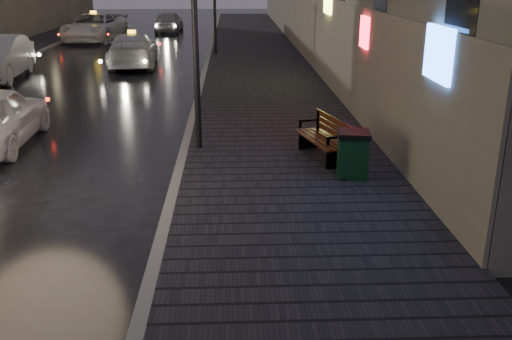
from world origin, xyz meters
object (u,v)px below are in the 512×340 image
Objects in this scene: taxi_far at (95,27)px; car_far at (169,22)px; trash_bin at (353,154)px; bench at (326,138)px; lamp_near at (194,1)px; taxi_mid at (133,50)px.

taxi_far is 1.40× the size of car_far.
trash_bin is at bearing -60.01° from taxi_far.
taxi_far is 6.44m from car_far.
car_far is (-6.43, 29.17, 0.11)m from bench.
car_far is at bearing 97.20° from lamp_near.
trash_bin is 16.75m from taxi_mid.
taxi_mid reaches higher than trash_bin.
car_far is (4.01, 5.03, -0.10)m from taxi_far.
car_far is at bearing 86.42° from bench.
lamp_near reaches higher than taxi_mid.
taxi_mid is at bearing -61.70° from taxi_far.
taxi_far reaches higher than car_far.
bench is at bearing -59.61° from taxi_far.
taxi_far is (-10.44, 24.14, 0.22)m from bench.
taxi_mid is 1.20× the size of car_far.
taxi_far is at bearing 97.38° from bench.
car_far is (-3.57, 28.29, -2.77)m from lamp_near.
taxi_far is at bearing 119.42° from trash_bin.
bench is 0.45× the size of car_far.
trash_bin is at bearing -90.99° from bench.
trash_bin is 31.20m from car_far.
lamp_near is 0.89× the size of taxi_far.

